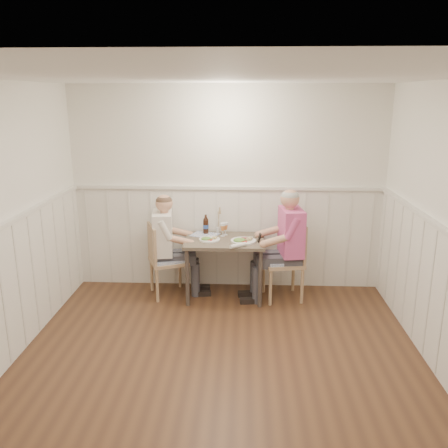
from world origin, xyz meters
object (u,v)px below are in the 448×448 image
Objects in this scene: dining_table at (225,247)px; chair_right at (288,258)px; beer_bottle at (206,225)px; grass_vase at (218,221)px; man_in_pink at (287,253)px; diner_cream at (167,253)px; chair_left at (164,257)px.

dining_table is 0.79m from chair_right.
dining_table is at bearing -43.16° from beer_bottle.
beer_bottle is 0.16m from grass_vase.
dining_table is at bearing 179.09° from chair_right.
grass_vase is at bearing 159.99° from man_in_pink.
dining_table is at bearing -2.57° from diner_cream.
diner_cream reaches higher than beer_bottle.
beer_bottle is at bearing 164.71° from man_in_pink.
diner_cream reaches higher than dining_table.
chair_left is 0.07m from diner_cream.
diner_cream is at bearing 177.15° from man_in_pink.
chair_right is 3.89× the size of beer_bottle.
grass_vase is (-0.86, 0.31, 0.32)m from man_in_pink.
chair_right is 1.00m from grass_vase.
chair_left is at bearing -157.65° from grass_vase.
grass_vase reaches higher than chair_left.
chair_left is 0.82m from grass_vase.
chair_left is at bearing -155.31° from beer_bottle.
man_in_pink is 3.92× the size of grass_vase.
chair_left reaches higher than dining_table.
chair_right is 0.69× the size of man_in_pink.
diner_cream reaches higher than chair_left.
dining_table is 1.05× the size of chair_left.
grass_vase is (-0.88, 0.29, 0.38)m from chair_right.
dining_table is 2.69× the size of grass_vase.
man_in_pink is 5.66× the size of beer_bottle.
diner_cream is at bearing -157.04° from beer_bottle.
chair_right is at bearing 60.80° from man_in_pink.
man_in_pink is at bearing -20.01° from grass_vase.
grass_vase reaches higher than dining_table.
chair_left is 1.53m from man_in_pink.
man_in_pink is at bearing -1.58° from chair_left.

